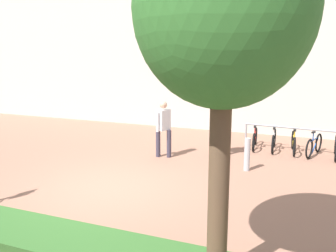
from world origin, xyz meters
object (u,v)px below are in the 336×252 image
tree_sidewalk (224,12)px  bollard_steel (247,154)px  bike_rack_cluster (304,143)px  person_suited_dark (221,124)px  person_casual_tan (163,125)px

tree_sidewalk → bollard_steel: (-0.39, 4.96, -3.17)m
bollard_steel → bike_rack_cluster: bearing=59.0°
bollard_steel → tree_sidewalk: bearing=-85.6°
tree_sidewalk → bike_rack_cluster: (1.01, 7.29, -3.27)m
bollard_steel → person_suited_dark: size_ratio=0.52×
bike_rack_cluster → person_casual_tan: bearing=-154.0°
bike_rack_cluster → person_suited_dark: size_ratio=2.18×
bollard_steel → person_casual_tan: size_ratio=0.52×
person_suited_dark → bike_rack_cluster: bearing=24.4°
bike_rack_cluster → person_casual_tan: person_casual_tan is taller
bollard_steel → person_casual_tan: (-2.58, 0.38, 0.53)m
tree_sidewalk → person_suited_dark: tree_sidewalk is taller
person_suited_dark → person_casual_tan: (-1.57, -0.85, 0.00)m
tree_sidewalk → bike_rack_cluster: 8.05m
tree_sidewalk → person_suited_dark: size_ratio=2.84×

